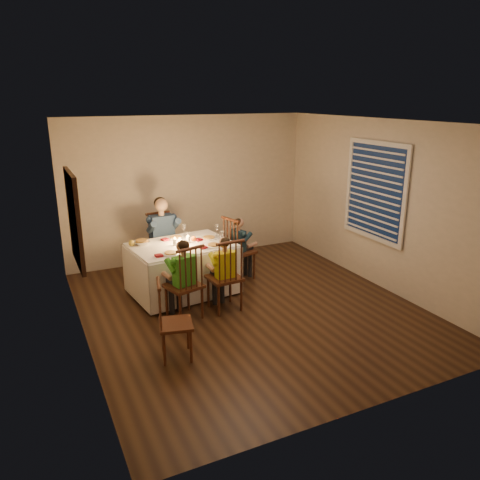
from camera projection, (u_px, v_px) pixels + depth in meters
name	position (u px, v px, depth m)	size (l,w,h in m)	color
ground	(250.00, 308.00, 6.71)	(5.00, 5.00, 0.00)	black
wall_left	(77.00, 242.00, 5.40)	(0.02, 5.00, 2.60)	#BDB3A1
wall_right	(380.00, 205.00, 7.24)	(0.02, 5.00, 2.60)	#BDB3A1
wall_back	(189.00, 189.00, 8.48)	(4.50, 0.02, 2.60)	#BDB3A1
ceiling	(251.00, 122.00, 5.94)	(5.00, 5.00, 0.00)	white
dining_table	(182.00, 258.00, 7.08)	(1.62, 1.25, 0.75)	white
chair_adult	(165.00, 275.00, 7.94)	(0.44, 0.42, 1.07)	#381B0F
chair_near_left	(185.00, 318.00, 6.43)	(0.44, 0.42, 1.07)	#381B0F
chair_near_right	(225.00, 309.00, 6.70)	(0.44, 0.42, 1.07)	#381B0F
chair_end	(240.00, 278.00, 7.81)	(0.44, 0.42, 1.07)	#381B0F
chair_extra	(177.00, 357.00, 5.47)	(0.39, 0.37, 0.96)	#381B0F
adult	(165.00, 275.00, 7.94)	(0.51, 0.47, 1.34)	navy
child_green	(185.00, 318.00, 6.43)	(0.38, 0.35, 1.12)	green
child_yellow	(225.00, 309.00, 6.70)	(0.36, 0.33, 1.07)	yellow
child_teal	(240.00, 278.00, 7.81)	(0.34, 0.31, 1.04)	#182E3C
setting_adult	(176.00, 238.00, 7.29)	(0.26, 0.26, 0.02)	white
setting_green	(171.00, 254.00, 6.57)	(0.26, 0.26, 0.02)	white
setting_yellow	(214.00, 246.00, 6.92)	(0.26, 0.26, 0.02)	white
setting_teal	(209.00, 238.00, 7.28)	(0.26, 0.26, 0.02)	white
candle_left	(175.00, 242.00, 6.95)	(0.06, 0.06, 0.10)	white
candle_right	(188.00, 240.00, 7.06)	(0.06, 0.06, 0.10)	white
squash	(132.00, 243.00, 6.92)	(0.09, 0.09, 0.09)	yellow
orange_fruit	(194.00, 238.00, 7.16)	(0.08, 0.08, 0.08)	orange
serving_bowl	(142.00, 243.00, 6.99)	(0.23, 0.23, 0.06)	white
wall_mirror	(75.00, 219.00, 5.61)	(0.06, 0.95, 1.15)	black
window_blinds	(375.00, 191.00, 7.25)	(0.07, 1.34, 1.54)	#0C1A33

